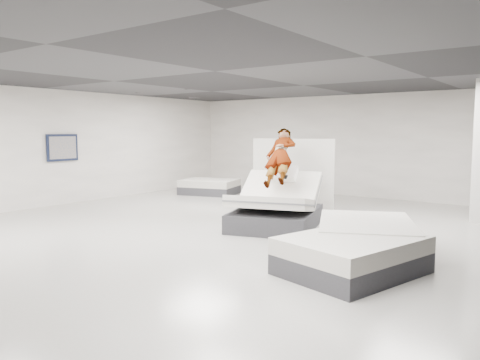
% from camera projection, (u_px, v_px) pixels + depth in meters
% --- Properties ---
extents(room, '(14.00, 14.04, 3.20)m').
position_uv_depth(room, '(216.00, 155.00, 9.12)').
color(room, '#ACA9A2').
rests_on(room, ground).
extents(hero_bed, '(2.25, 2.60, 1.29)m').
position_uv_depth(hero_bed, '(276.00, 208.00, 10.02)').
color(hero_bed, '#343438').
rests_on(hero_bed, floor).
extents(person, '(1.06, 1.60, 1.64)m').
position_uv_depth(person, '(280.00, 165.00, 10.22)').
color(person, slate).
rests_on(person, hero_bed).
extents(remote, '(0.09, 0.15, 0.08)m').
position_uv_depth(remote, '(286.00, 177.00, 9.85)').
color(remote, black).
rests_on(remote, person).
extents(divider_panel, '(2.00, 0.65, 1.87)m').
position_uv_depth(divider_panel, '(293.00, 176.00, 11.70)').
color(divider_panel, silver).
rests_on(divider_panel, floor).
extents(flat_bed_right_far, '(2.23, 2.48, 0.56)m').
position_uv_depth(flat_bed_right_far, '(366.00, 237.00, 7.88)').
color(flat_bed_right_far, '#343438').
rests_on(flat_bed_right_far, floor).
extents(flat_bed_right_near, '(1.93, 2.27, 0.54)m').
position_uv_depth(flat_bed_right_near, '(352.00, 255.00, 6.77)').
color(flat_bed_right_near, '#343438').
rests_on(flat_bed_right_near, floor).
extents(flat_bed_left_far, '(2.02, 1.72, 0.48)m').
position_uv_depth(flat_bed_left_far, '(209.00, 187.00, 15.35)').
color(flat_bed_left_far, '#343438').
rests_on(flat_bed_left_far, floor).
extents(wall_poster, '(0.06, 0.95, 0.75)m').
position_uv_depth(wall_poster, '(62.00, 148.00, 13.02)').
color(wall_poster, black).
rests_on(wall_poster, wall_left).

